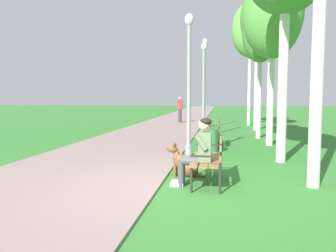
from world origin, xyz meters
The scene contains 15 objects.
ground_plane centered at (0.00, 0.00, 0.00)m, with size 120.00×120.00×0.00m, color #33752D.
paved_path centered at (-2.33, 24.00, 0.02)m, with size 3.90×60.00×0.04m, color gray.
park_bench_near centered at (0.51, 0.46, 0.51)m, with size 0.55×1.50×0.85m.
park_bench_mid centered at (0.45, 5.31, 0.51)m, with size 0.55×1.50×0.85m.
person_seated_on_near_bench centered at (0.30, 0.22, 0.68)m, with size 0.74×0.49×1.25m.
dog_brown centered at (-0.05, 0.92, 0.26)m, with size 0.83×0.31×0.71m.
lamp_post_near centered at (-0.18, 3.29, 1.99)m, with size 0.24×0.24×3.84m.
lamp_post_mid centered at (-0.02, 7.93, 1.97)m, with size 0.24×0.24×3.80m.
lamp_post_far centered at (-0.17, 11.90, 2.39)m, with size 0.24×0.24×4.64m.
birch_tree_third centered at (2.31, 5.84, 4.37)m, with size 1.97×2.07×5.92m.
birch_tree_fourth centered at (2.16, 7.88, 4.22)m, with size 1.44×1.57×5.58m.
birch_tree_fifth centered at (2.38, 11.12, 5.31)m, with size 1.70×1.78×6.72m.
birch_tree_sixth centered at (2.27, 13.99, 5.37)m, with size 2.08×1.91×6.95m.
litter_bin centered at (0.45, 3.92, 0.35)m, with size 0.36×0.36×0.70m, color #2D6638.
pedestrian_distant centered at (-1.85, 15.13, 0.84)m, with size 0.32×0.22×1.65m.
Camera 1 is at (0.69, -5.84, 1.62)m, focal length 36.00 mm.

